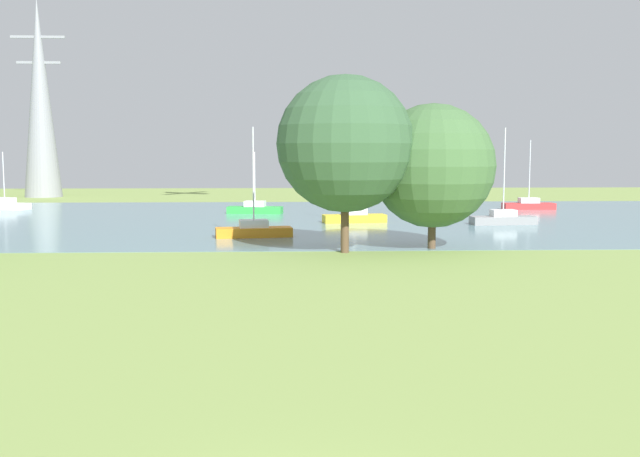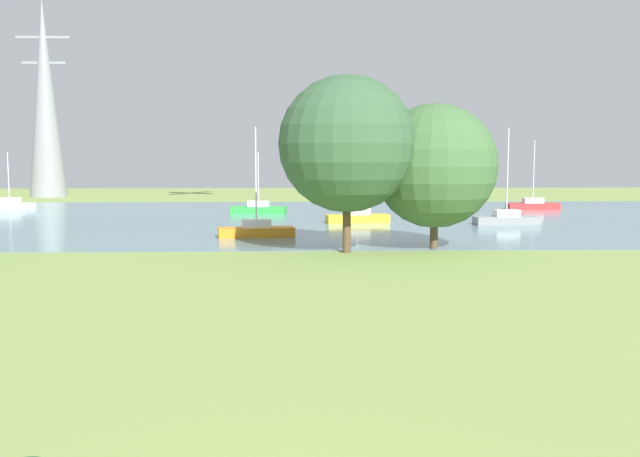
{
  "view_description": "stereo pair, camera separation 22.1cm",
  "coord_description": "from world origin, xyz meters",
  "views": [
    {
      "loc": [
        -0.08,
        -9.24,
        5.33
      ],
      "look_at": [
        1.05,
        17.68,
        2.53
      ],
      "focal_mm": 40.97,
      "sensor_mm": 36.0,
      "label": 1
    },
    {
      "loc": [
        0.15,
        -9.25,
        5.33
      ],
      "look_at": [
        1.05,
        17.68,
        2.53
      ],
      "focal_mm": 40.97,
      "sensor_mm": 36.0,
      "label": 2
    }
  ],
  "objects": [
    {
      "name": "tree_mid_shore",
      "position": [
        2.87,
        29.49,
        5.8
      ],
      "size": [
        7.28,
        7.28,
        9.45
      ],
      "color": "brown",
      "rests_on": "ground"
    },
    {
      "name": "ground_plane",
      "position": [
        0.0,
        22.0,
        0.0
      ],
      "size": [
        160.0,
        160.0,
        0.0
      ],
      "primitive_type": "plane",
      "color": "#7F994C"
    },
    {
      "name": "sailboat_green",
      "position": [
        -3.13,
        55.07,
        0.45
      ],
      "size": [
        4.97,
        2.2,
        5.4
      ],
      "color": "green",
      "rests_on": "water_surface"
    },
    {
      "name": "tree_east_near",
      "position": [
        7.85,
        30.9,
        4.62
      ],
      "size": [
        6.87,
        6.87,
        8.06
      ],
      "color": "brown",
      "rests_on": "ground"
    },
    {
      "name": "sailboat_yellow",
      "position": [
        4.89,
        46.32,
        0.47
      ],
      "size": [
        4.97,
        2.18,
        7.64
      ],
      "color": "yellow",
      "rests_on": "water_surface"
    },
    {
      "name": "sailboat_orange",
      "position": [
        -2.35,
        36.89,
        0.46
      ],
      "size": [
        4.97,
        2.19,
        6.94
      ],
      "color": "orange",
      "rests_on": "water_surface"
    },
    {
      "name": "water_surface",
      "position": [
        0.0,
        50.0,
        0.01
      ],
      "size": [
        140.0,
        40.0,
        0.02
      ],
      "primitive_type": "cube",
      "color": "slate",
      "rests_on": "ground"
    },
    {
      "name": "sailboat_gray",
      "position": [
        15.85,
        44.35,
        0.47
      ],
      "size": [
        4.9,
        1.84,
        7.17
      ],
      "color": "gray",
      "rests_on": "water_surface"
    },
    {
      "name": "sailboat_white",
      "position": [
        -27.03,
        60.82,
        0.45
      ],
      "size": [
        5.03,
        2.87,
        5.41
      ],
      "color": "white",
      "rests_on": "water_surface"
    },
    {
      "name": "electricity_pylon",
      "position": [
        -29.99,
        80.79,
        11.94
      ],
      "size": [
        6.4,
        4.4,
        23.85
      ],
      "color": "gray",
      "rests_on": "ground"
    },
    {
      "name": "sailboat_red",
      "position": [
        22.5,
        58.61,
        0.46
      ],
      "size": [
        4.81,
        1.52,
        6.51
      ],
      "color": "red",
      "rests_on": "water_surface"
    }
  ]
}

